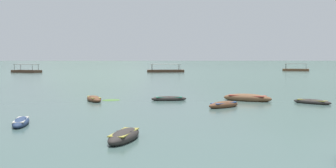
% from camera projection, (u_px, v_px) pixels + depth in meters
% --- Properties ---
extents(ground_plane, '(6000.00, 6000.00, 0.00)m').
position_uv_depth(ground_plane, '(175.00, 60.00, 1504.63)').
color(ground_plane, '#425B56').
extents(mountain_1, '(928.88, 928.88, 320.03)m').
position_uv_depth(mountain_1, '(97.00, 31.00, 2138.26)').
color(mountain_1, slate).
rests_on(mountain_1, ground).
extents(mountain_2, '(1836.59, 1836.59, 468.00)m').
position_uv_depth(mountain_2, '(300.00, 15.00, 2037.85)').
color(mountain_2, '#4C5B56').
rests_on(mountain_2, ground).
extents(rowboat_0, '(3.03, 2.82, 0.60)m').
position_uv_depth(rowboat_0, '(224.00, 105.00, 30.17)').
color(rowboat_0, brown).
rests_on(rowboat_0, ground).
extents(rowboat_1, '(1.67, 3.34, 0.60)m').
position_uv_depth(rowboat_1, '(124.00, 136.00, 17.91)').
color(rowboat_1, '#2D2826').
rests_on(rowboat_1, ground).
extents(rowboat_2, '(1.53, 3.30, 0.49)m').
position_uv_depth(rowboat_2, '(21.00, 122.00, 22.12)').
color(rowboat_2, navy).
rests_on(rowboat_2, ground).
extents(rowboat_4, '(4.57, 3.34, 0.79)m').
position_uv_depth(rowboat_4, '(247.00, 98.00, 34.89)').
color(rowboat_4, brown).
rests_on(rowboat_4, ground).
extents(rowboat_5, '(3.28, 1.32, 0.50)m').
position_uv_depth(rowboat_5, '(169.00, 99.00, 35.21)').
color(rowboat_5, '#2D2826').
rests_on(rowboat_5, ground).
extents(rowboat_7, '(2.33, 3.51, 0.57)m').
position_uv_depth(rowboat_7, '(94.00, 99.00, 34.78)').
color(rowboat_7, brown).
rests_on(rowboat_7, ground).
extents(rowboat_8, '(3.04, 3.02, 0.48)m').
position_uv_depth(rowboat_8, '(312.00, 102.00, 32.69)').
color(rowboat_8, '#2D2826').
rests_on(rowboat_8, ground).
extents(ferry_0, '(10.71, 4.80, 2.54)m').
position_uv_depth(ferry_0, '(166.00, 71.00, 111.44)').
color(ferry_0, '#4C3323').
rests_on(ferry_0, ground).
extents(ferry_1, '(8.42, 5.18, 2.54)m').
position_uv_depth(ferry_1, '(296.00, 70.00, 122.81)').
color(ferry_1, brown).
rests_on(ferry_1, ground).
extents(ferry_2, '(8.96, 6.06, 2.54)m').
position_uv_depth(ferry_2, '(26.00, 71.00, 108.39)').
color(ferry_2, '#4C3323').
rests_on(ferry_2, ground).
extents(weed_patch_0, '(2.18, 2.09, 0.14)m').
position_uv_depth(weed_patch_0, '(111.00, 100.00, 35.40)').
color(weed_patch_0, '#477033').
rests_on(weed_patch_0, ground).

